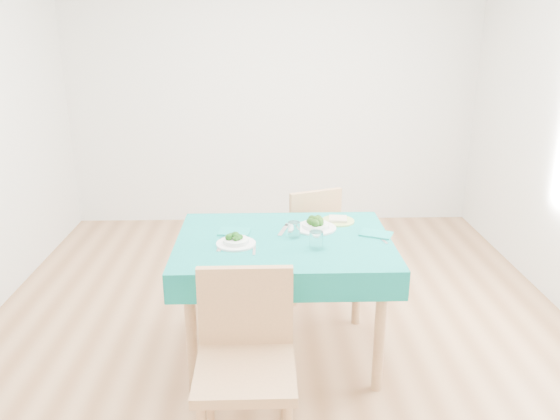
{
  "coord_description": "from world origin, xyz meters",
  "views": [
    {
      "loc": [
        -0.09,
        -3.15,
        1.9
      ],
      "look_at": [
        0.0,
        0.0,
        0.85
      ],
      "focal_mm": 35.0,
      "sensor_mm": 36.0,
      "label": 1
    }
  ],
  "objects_px": {
    "bowl_near": "(236,239)",
    "side_plate": "(338,221)",
    "chair_far": "(305,234)",
    "bowl_far": "(316,223)",
    "table": "(284,298)",
    "chair_near": "(245,345)"
  },
  "relations": [
    {
      "from": "bowl_near",
      "to": "side_plate",
      "type": "xyz_separation_m",
      "value": [
        0.62,
        0.36,
        -0.03
      ]
    },
    {
      "from": "chair_far",
      "to": "side_plate",
      "type": "bearing_deg",
      "value": 86.25
    },
    {
      "from": "chair_far",
      "to": "bowl_near",
      "type": "relative_size",
      "value": 4.35
    },
    {
      "from": "bowl_far",
      "to": "side_plate",
      "type": "height_order",
      "value": "bowl_far"
    },
    {
      "from": "bowl_near",
      "to": "side_plate",
      "type": "relative_size",
      "value": 1.07
    },
    {
      "from": "table",
      "to": "side_plate",
      "type": "bearing_deg",
      "value": 39.21
    },
    {
      "from": "chair_far",
      "to": "side_plate",
      "type": "xyz_separation_m",
      "value": [
        0.17,
        -0.53,
        0.29
      ]
    },
    {
      "from": "chair_far",
      "to": "bowl_near",
      "type": "distance_m",
      "value": 1.04
    },
    {
      "from": "table",
      "to": "bowl_far",
      "type": "distance_m",
      "value": 0.49
    },
    {
      "from": "bowl_far",
      "to": "bowl_near",
      "type": "bearing_deg",
      "value": -152.89
    },
    {
      "from": "table",
      "to": "chair_near",
      "type": "distance_m",
      "value": 0.84
    },
    {
      "from": "chair_far",
      "to": "bowl_far",
      "type": "bearing_deg",
      "value": 70.02
    },
    {
      "from": "chair_far",
      "to": "side_plate",
      "type": "height_order",
      "value": "chair_far"
    },
    {
      "from": "bowl_far",
      "to": "side_plate",
      "type": "distance_m",
      "value": 0.2
    },
    {
      "from": "bowl_near",
      "to": "side_plate",
      "type": "distance_m",
      "value": 0.72
    },
    {
      "from": "chair_near",
      "to": "bowl_far",
      "type": "bearing_deg",
      "value": 66.97
    },
    {
      "from": "bowl_far",
      "to": "side_plate",
      "type": "relative_size",
      "value": 1.22
    },
    {
      "from": "chair_far",
      "to": "bowl_near",
      "type": "xyz_separation_m",
      "value": [
        -0.45,
        -0.89,
        0.31
      ]
    },
    {
      "from": "table",
      "to": "chair_near",
      "type": "relative_size",
      "value": 1.07
    },
    {
      "from": "side_plate",
      "to": "bowl_near",
      "type": "bearing_deg",
      "value": -149.59
    },
    {
      "from": "table",
      "to": "bowl_near",
      "type": "height_order",
      "value": "bowl_near"
    },
    {
      "from": "chair_near",
      "to": "bowl_far",
      "type": "height_order",
      "value": "chair_near"
    }
  ]
}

